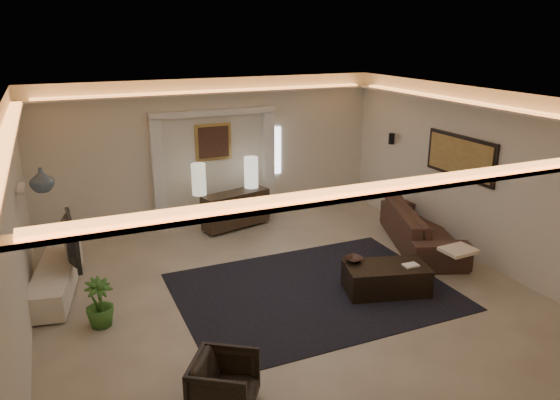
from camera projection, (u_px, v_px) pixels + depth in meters
name	position (u px, v px, depth m)	size (l,w,h in m)	color
floor	(284.00, 291.00, 8.03)	(7.00, 7.00, 0.00)	#B8AB92
ceiling	(284.00, 98.00, 7.15)	(7.00, 7.00, 0.00)	white
wall_back	(213.00, 151.00, 10.64)	(7.00, 7.00, 0.00)	beige
wall_front	(450.00, 314.00, 4.54)	(7.00, 7.00, 0.00)	beige
wall_left	(15.00, 236.00, 6.25)	(7.00, 7.00, 0.00)	beige
wall_right	(473.00, 175.00, 8.93)	(7.00, 7.00, 0.00)	beige
cove_soffit	(284.00, 119.00, 7.23)	(7.00, 7.00, 0.04)	silver
daylight_slit	(275.00, 151.00, 11.17)	(0.25, 0.03, 1.00)	white
area_rug	(313.00, 291.00, 8.01)	(4.00, 3.00, 0.01)	black
pilaster_left	(158.00, 175.00, 10.22)	(0.22, 0.20, 2.20)	silver
pilaster_right	(268.00, 164.00, 11.10)	(0.22, 0.20, 2.20)	silver
alcove_header	(213.00, 112.00, 10.31)	(2.52, 0.20, 0.12)	silver
painting_frame	(213.00, 142.00, 10.55)	(0.74, 0.04, 0.74)	tan
painting_canvas	(214.00, 142.00, 10.53)	(0.62, 0.02, 0.62)	#4C2D1E
art_panel_frame	(461.00, 157.00, 9.10)	(0.04, 1.64, 0.74)	black
art_panel_gold	(459.00, 157.00, 9.09)	(0.02, 1.50, 0.62)	tan
wall_sconce	(392.00, 139.00, 10.73)	(0.12, 0.12, 0.22)	black
wall_niche	(21.00, 189.00, 7.44)	(0.10, 0.55, 0.04)	silver
console	(236.00, 209.00, 10.48)	(1.37, 0.43, 0.68)	black
lamp_left	(199.00, 177.00, 10.14)	(0.27, 0.27, 0.61)	beige
lamp_right	(251.00, 171.00, 10.62)	(0.28, 0.28, 0.63)	white
media_ledge	(56.00, 278.00, 7.93)	(0.51, 2.04, 0.38)	silver
tv	(64.00, 239.00, 7.94)	(0.16, 1.19, 0.68)	black
figurine	(69.00, 236.00, 8.45)	(0.13, 0.13, 0.36)	black
ginger_jar	(42.00, 180.00, 7.19)	(0.32, 0.32, 0.33)	#394855
plant	(99.00, 303.00, 6.99)	(0.38, 0.38, 0.67)	#356824
sofa	(422.00, 228.00, 9.60)	(0.96, 2.45, 0.72)	#462B1F
throw_blanket	(459.00, 250.00, 8.13)	(0.50, 0.41, 0.05)	beige
throw_pillow	(396.00, 201.00, 10.47)	(0.10, 0.34, 0.34)	tan
coffee_table	(386.00, 279.00, 7.95)	(1.22, 0.66, 0.45)	black
bowl	(354.00, 261.00, 8.02)	(0.27, 0.27, 0.07)	#32211A
magazine	(411.00, 267.00, 7.86)	(0.22, 0.16, 0.03)	white
armchair	(224.00, 385.00, 5.44)	(0.64, 0.65, 0.60)	black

